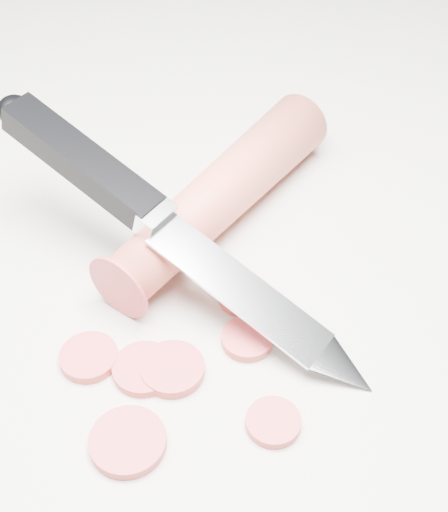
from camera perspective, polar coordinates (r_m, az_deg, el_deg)
name	(u,v)px	position (r m, az deg, el deg)	size (l,w,h in m)	color
ground	(125,292)	(0.46, -7.92, -2.84)	(2.40, 2.40, 0.00)	beige
carrot	(221,194)	(0.48, -0.25, 4.96)	(0.04, 0.04, 0.21)	#D75241
carrot_slice_0	(128,442)	(0.39, -7.70, -14.50)	(0.04, 0.04, 0.01)	#C93A3C
carrot_slice_1	(173,369)	(0.41, -4.14, -9.00)	(0.04, 0.04, 0.01)	#C93A3C
carrot_slice_2	(144,369)	(0.41, -6.42, -8.95)	(0.04, 0.04, 0.01)	#C93A3C
carrot_slice_3	(243,296)	(0.45, 1.55, -3.24)	(0.03, 0.03, 0.01)	#C93A3C
carrot_slice_4	(247,339)	(0.42, 1.87, -6.63)	(0.03, 0.03, 0.01)	#C93A3C
carrot_slice_5	(89,357)	(0.42, -10.75, -7.96)	(0.03, 0.03, 0.01)	#C93A3C
carrot_slice_6	(273,422)	(0.39, 3.96, -13.11)	(0.03, 0.03, 0.01)	#C93A3C
kitchen_knife	(176,230)	(0.43, -3.83, 2.09)	(0.17, 0.26, 0.09)	silver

